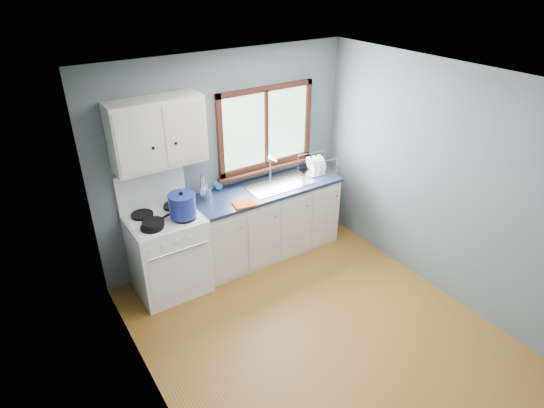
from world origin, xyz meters
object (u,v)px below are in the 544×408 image
stockpot (182,205)px  base_cabinets (267,224)px  dish_rack (316,167)px  utensil_crock (207,193)px  gas_range (168,251)px  thermos (203,188)px  skillet (153,223)px  sink (279,188)px

stockpot → base_cabinets: bearing=7.9°
base_cabinets → dish_rack: bearing=2.7°
stockpot → utensil_crock: (0.41, 0.28, -0.09)m
stockpot → gas_range: bearing=140.8°
thermos → dish_rack: bearing=-3.6°
skillet → utensil_crock: bearing=-0.9°
base_cabinets → dish_rack: 0.97m
sink → dish_rack: bearing=3.5°
sink → utensil_crock: utensil_crock is taller
skillet → stockpot: 0.35m
gas_range → utensil_crock: size_ratio=3.86×
gas_range → sink: 1.53m
stockpot → thermos: 0.47m
gas_range → skillet: size_ratio=3.78×
thermos → dish_rack: (1.55, -0.10, -0.09)m
skillet → stockpot: size_ratio=1.01×
dish_rack → stockpot: bearing=-167.0°
sink → gas_range: bearing=-179.3°
utensil_crock → dish_rack: bearing=-3.2°
gas_range → dish_rack: (2.09, 0.06, 0.48)m
gas_range → base_cabinets: bearing=0.8°
gas_range → dish_rack: gas_range is taller
gas_range → thermos: 0.80m
stockpot → thermos: size_ratio=1.23×
sink → utensil_crock: size_ratio=2.39×
base_cabinets → stockpot: stockpot is taller
gas_range → thermos: gas_range is taller
sink → dish_rack: sink is taller
skillet → utensil_crock: 0.79m
gas_range → sink: (1.49, 0.02, 0.37)m
gas_range → skillet: (-0.16, -0.15, 0.49)m
skillet → dish_rack: 2.26m
thermos → sink: bearing=-8.2°
base_cabinets → gas_range: bearing=-179.2°
stockpot → dish_rack: 1.93m
sink → dish_rack: size_ratio=1.85×
gas_range → base_cabinets: gas_range is taller
skillet → stockpot: bearing=-20.2°
sink → thermos: (-0.95, 0.14, 0.21)m
base_cabinets → utensil_crock: size_ratio=5.25×
stockpot → utensil_crock: bearing=34.6°
sink → thermos: bearing=171.8°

